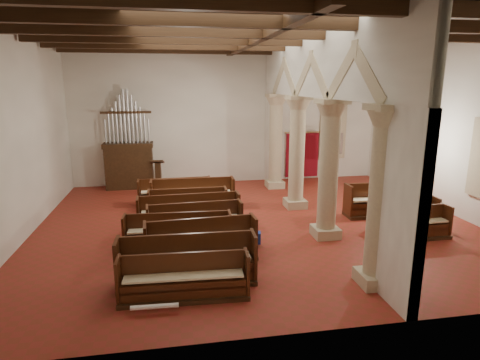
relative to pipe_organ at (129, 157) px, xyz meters
The scene contains 31 objects.
floor 7.24m from the pipe_organ, 50.71° to the right, with size 14.00×14.00×0.00m, color maroon.
ceiling 8.48m from the pipe_organ, 50.71° to the right, with size 14.00×14.00×0.00m, color black.
wall_back 4.81m from the pipe_organ, ahead, with size 14.00×0.02×6.00m, color white.
wall_front 12.46m from the pipe_organ, 68.63° to the right, with size 14.00×0.02×6.00m, color white.
wall_left 6.26m from the pipe_organ, 114.44° to the right, with size 0.02×12.00×6.00m, color white.
wall_right 12.85m from the pipe_organ, 25.56° to the right, with size 0.02×12.00×6.00m, color white.
ceiling_beams 8.38m from the pipe_organ, 50.71° to the right, with size 13.80×11.80×0.30m, color #392312, non-canonical shape.
arcade 8.65m from the pipe_organ, 41.12° to the right, with size 0.90×11.90×6.00m.
window_right_b 11.89m from the pipe_organ, 14.65° to the right, with size 0.03×1.00×2.20m, color #377D5B.
window_back 9.55m from the pipe_organ, ahead, with size 1.00×0.03×2.20m, color #377D5B.
pipe_organ is the anchor object (origin of this frame).
lectern 1.55m from the pipe_organ, 20.09° to the right, with size 0.59×0.61×1.34m.
dossal_curtain 8.01m from the pipe_organ, ahead, with size 1.80×0.07×2.17m.
processional_banner 9.00m from the pipe_organ, ahead, with size 0.59×0.76×2.62m.
hymnal_box_a 10.05m from the pipe_organ, 71.95° to the right, with size 0.30×0.24×0.30m, color navy.
hymnal_box_b 8.49m from the pipe_organ, 61.18° to the right, with size 0.32×0.26×0.32m, color #181592.
hymnal_box_c 7.88m from the pipe_organ, 62.60° to the right, with size 0.35×0.28×0.35m, color navy.
tube_heater_a 10.55m from the pipe_organ, 82.42° to the right, with size 0.09×0.09×0.95m, color white.
tube_heater_b 8.84m from the pipe_organ, 79.43° to the right, with size 0.11×0.11×1.11m, color silver.
nave_pew_0 10.13m from the pipe_organ, 78.59° to the right, with size 2.78×0.77×0.98m.
nave_pew_1 9.50m from the pipe_organ, 77.20° to the right, with size 3.16×0.85×1.14m.
nave_pew_2 8.50m from the pipe_organ, 72.77° to the right, with size 2.90×0.91×1.10m.
nave_pew_3 7.34m from the pipe_organ, 74.61° to the right, with size 3.02×0.78×0.96m.
nave_pew_4 6.84m from the pipe_organ, 68.73° to the right, with size 2.87×0.82×1.02m.
nave_pew_5 5.97m from the pipe_organ, 66.76° to the right, with size 3.27×0.82×1.04m.
nave_pew_6 5.26m from the pipe_organ, 63.35° to the right, with size 2.66×0.71×1.02m.
nave_pew_7 4.47m from the pipe_organ, 54.32° to the right, with size 3.02×0.75×1.12m.
nave_pew_8 3.57m from the pipe_organ, 56.19° to the right, with size 2.76×0.74×0.99m.
aisle_pew_0 11.89m from the pipe_organ, 39.70° to the right, with size 1.63×0.69×0.96m.
aisle_pew_1 11.41m from the pipe_organ, 35.50° to the right, with size 1.89×0.71×0.95m.
aisle_pew_2 10.41m from the pipe_organ, 31.63° to the right, with size 2.28×0.78×1.14m.
Camera 1 is at (-2.66, -12.23, 4.47)m, focal length 30.00 mm.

